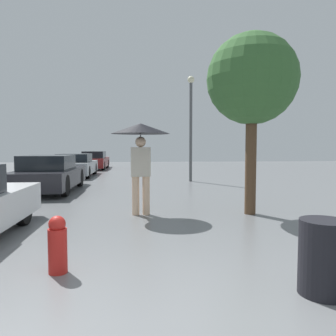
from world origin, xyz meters
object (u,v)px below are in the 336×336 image
Objects in this scene: trash_bin at (324,257)px; fire_hydrant at (58,245)px; parked_car_third at (75,166)px; tree at (252,80)px; pedestrian at (141,139)px; parked_car_farthest at (95,161)px; parked_car_second at (49,174)px; street_lamp at (191,117)px.

fire_hydrant is (-2.84, 0.84, -0.04)m from trash_bin.
parked_car_third is 14.76m from trash_bin.
tree is at bearing -60.32° from parked_car_third.
fire_hydrant is (2.17, -13.04, -0.20)m from parked_car_third.
fire_hydrant is at bearing 163.56° from trash_bin.
parked_car_third is at bearing 119.68° from tree.
trash_bin is (-0.64, -3.97, -2.58)m from tree.
pedestrian is at bearing -71.85° from parked_car_third.
parked_car_farthest reaches higher than parked_car_third.
parked_car_third is 5.79× the size of fire_hydrant.
parked_car_farthest is 16.68m from tree.
parked_car_farthest is at bearing 103.66° from trash_bin.
pedestrian is at bearing -53.89° from parked_car_second.
pedestrian is 2.77m from tree.
tree reaches higher than parked_car_second.
tree is 5.76× the size of fire_hydrant.
trash_bin is at bearing -16.44° from fire_hydrant.
parked_car_second is 6.09× the size of fire_hydrant.
parked_car_farthest reaches higher than trash_bin.
tree is (5.49, -4.31, 2.38)m from parked_car_second.
parked_car_farthest is at bearing 87.45° from parked_car_third.
parked_car_third is 13.22m from fire_hydrant.
parked_car_farthest is 1.01× the size of street_lamp.
pedestrian is 0.51× the size of tree.
street_lamp is at bearing -28.20° from parked_car_third.
street_lamp reaches higher than parked_car_third.
tree is at bearing -88.38° from street_lamp.
fire_hydrant is at bearing -107.94° from street_lamp.
parked_car_farthest is 1.15× the size of tree.
street_lamp reaches higher than fire_hydrant.
parked_car_third is at bearing 109.85° from trash_bin.
fire_hydrant is at bearing -74.85° from parked_car_second.
pedestrian is at bearing 72.47° from fire_hydrant.
street_lamp is 6.54× the size of fire_hydrant.
parked_car_farthest is 6.63× the size of fire_hydrant.
street_lamp reaches higher than pedestrian.
trash_bin is at bearing -70.15° from parked_car_third.
parked_car_farthest is at bearing 100.80° from pedestrian.
tree is 0.88× the size of street_lamp.
tree is (2.44, -0.13, 1.29)m from pedestrian.
pedestrian reaches higher than trash_bin.
tree reaches higher than parked_car_farthest.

